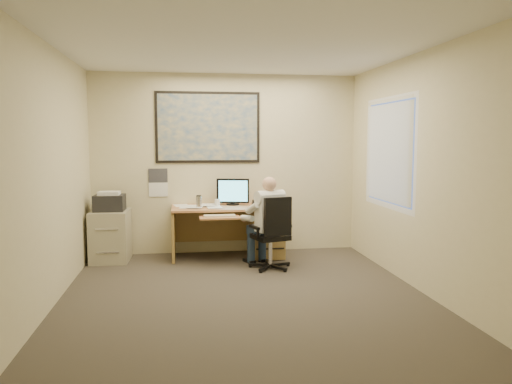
{
  "coord_description": "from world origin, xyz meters",
  "views": [
    {
      "loc": [
        -0.66,
        -5.31,
        1.72
      ],
      "look_at": [
        0.32,
        1.3,
        1.02
      ],
      "focal_mm": 35.0,
      "sensor_mm": 36.0,
      "label": 1
    }
  ],
  "objects": [
    {
      "name": "world_map",
      "position": [
        -0.27,
        2.23,
        1.9
      ],
      "size": [
        1.56,
        0.03,
        1.06
      ],
      "primitive_type": "cube",
      "color": "#1E4C93",
      "rests_on": "room_shell"
    },
    {
      "name": "office_chair",
      "position": [
        0.48,
        1.1,
        0.29
      ],
      "size": [
        0.73,
        0.73,
        0.98
      ],
      "rotation": [
        0.0,
        0.0,
        0.3
      ],
      "color": "black",
      "rests_on": "ground"
    },
    {
      "name": "wall_calendar",
      "position": [
        -1.02,
        2.24,
        1.08
      ],
      "size": [
        0.28,
        0.01,
        0.42
      ],
      "primitive_type": "cube",
      "color": "white",
      "rests_on": "room_shell"
    },
    {
      "name": "window_blinds",
      "position": [
        1.97,
        0.8,
        1.55
      ],
      "size": [
        0.06,
        1.4,
        1.3
      ],
      "primitive_type": null,
      "color": "beige",
      "rests_on": "room_shell"
    },
    {
      "name": "desk",
      "position": [
        0.32,
        1.9,
        0.44
      ],
      "size": [
        1.6,
        0.97,
        1.13
      ],
      "color": "tan",
      "rests_on": "ground"
    },
    {
      "name": "person",
      "position": [
        0.49,
        1.18,
        0.61
      ],
      "size": [
        0.75,
        0.87,
        1.23
      ],
      "primitive_type": null,
      "rotation": [
        0.0,
        0.0,
        0.39
      ],
      "color": "silver",
      "rests_on": "office_chair"
    },
    {
      "name": "room_shell",
      "position": [
        0.0,
        0.0,
        1.35
      ],
      "size": [
        4.0,
        4.5,
        2.7
      ],
      "color": "#3A342D",
      "rests_on": "ground"
    },
    {
      "name": "filing_cabinet",
      "position": [
        -1.68,
        1.89,
        0.43
      ],
      "size": [
        0.54,
        0.63,
        0.99
      ],
      "rotation": [
        0.0,
        0.0,
        -0.04
      ],
      "color": "#ABA58A",
      "rests_on": "ground"
    }
  ]
}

